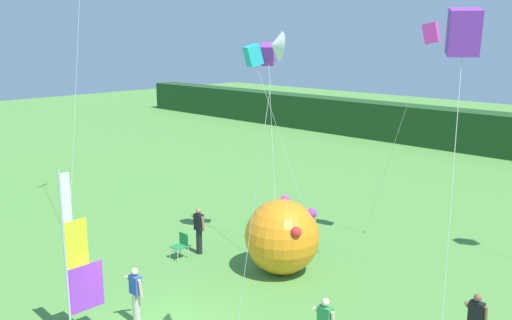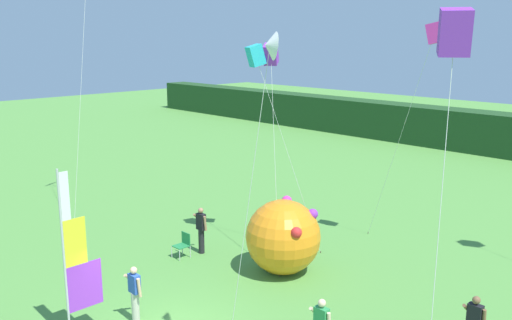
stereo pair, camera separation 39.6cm
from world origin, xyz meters
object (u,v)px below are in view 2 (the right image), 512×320
Objects in this scene: person_far_right at (135,293)px; kite_purple_box_5 at (271,55)px; kite_white_delta_3 at (269,49)px; kite_magenta_box_4 at (434,34)px; kite_purple_box_1 at (455,34)px; kite_cyan_box_0 at (256,56)px; banner_flag at (75,260)px; inflatable_balloon at (283,237)px; person_near_banner at (201,229)px; folding_chair at (183,243)px.

kite_purple_box_5 reaches higher than person_far_right.
kite_magenta_box_4 is (-1.79, 9.87, 0.32)m from kite_white_delta_3.
kite_cyan_box_0 is at bearing 152.07° from kite_purple_box_1.
kite_purple_box_5 is at bearing 101.40° from person_far_right.
kite_purple_box_1 is (8.52, 2.62, 5.64)m from banner_flag.
kite_purple_box_5 is at bearing 97.82° from banner_flag.
kite_white_delta_3 is (6.41, -5.89, 0.43)m from kite_cyan_box_0.
inflatable_balloon is at bearing 84.04° from person_far_right.
kite_purple_box_1 reaches higher than kite_white_delta_3.
kite_magenta_box_4 reaches higher than kite_purple_box_1.
kite_purple_box_1 is (7.73, -4.39, 6.62)m from inflatable_balloon.
folding_chair is at bearing -104.77° from person_near_banner.
kite_purple_box_5 is at bearing -140.95° from kite_magenta_box_4.
person_near_banner is 0.23× the size of kite_purple_box_5.
person_near_banner is 5.30m from person_far_right.
kite_purple_box_5 reaches higher than banner_flag.
kite_purple_box_1 is (9.96, -5.28, 0.72)m from kite_cyan_box_0.
kite_cyan_box_0 reaches higher than folding_chair.
person_near_banner reaches higher than folding_chair.
inflatable_balloon reaches higher than person_far_right.
kite_magenta_box_4 is at bearing 73.96° from person_far_right.
banner_flag is 0.61× the size of kite_purple_box_5.
banner_flag is at bearing -96.44° from inflatable_balloon.
kite_purple_box_5 reaches higher than inflatable_balloon.
kite_white_delta_3 is at bearing -42.57° from kite_cyan_box_0.
folding_chair is 0.12× the size of kite_cyan_box_0.
person_near_banner is 13.49m from kite_purple_box_1.
banner_flag is at bearing -63.63° from folding_chair.
person_far_right is 12.84m from kite_magenta_box_4.
kite_magenta_box_4 is 5.63m from kite_purple_box_5.
person_near_banner is at bearing -120.51° from kite_cyan_box_0.
kite_magenta_box_4 reaches higher than kite_white_delta_3.
banner_flag is 9.41m from kite_cyan_box_0.
kite_magenta_box_4 reaches higher than folding_chair.
kite_cyan_box_0 reaches higher than banner_flag.
kite_purple_box_1 is 11.26m from kite_purple_box_5.
kite_cyan_box_0 is (-1.66, 6.34, 6.29)m from person_far_right.
kite_purple_box_1 reaches higher than kite_purple_box_5.
folding_chair is at bearing 127.03° from person_far_right.
person_far_right is at bearing -174.66° from kite_white_delta_3.
kite_white_delta_3 is at bearing -79.74° from kite_magenta_box_4.
person_near_banner is 1.96× the size of folding_chair.
kite_magenta_box_4 is at bearing 100.26° from kite_white_delta_3.
kite_purple_box_1 is 10.68m from kite_magenta_box_4.
kite_cyan_box_0 is at bearing 59.49° from person_near_banner.
person_near_banner is 6.58m from kite_cyan_box_0.
person_far_right is 10.91m from kite_purple_box_1.
person_far_right is at bearing -78.60° from kite_purple_box_5.
kite_purple_box_1 is at bearing -13.97° from folding_chair.
person_far_right is at bearing -106.04° from kite_magenta_box_4.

